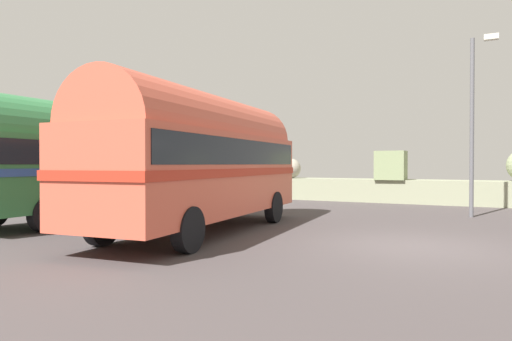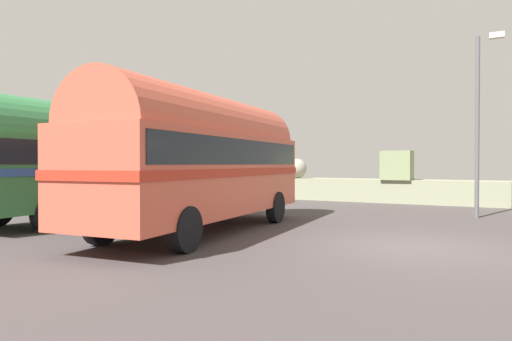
% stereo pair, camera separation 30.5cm
% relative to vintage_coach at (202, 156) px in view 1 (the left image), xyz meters
% --- Properties ---
extents(ground, '(32.00, 26.00, 0.02)m').
position_rel_vintage_coach_xyz_m(ground, '(5.32, 0.40, -2.04)').
color(ground, '#453E3E').
extents(breakwater, '(31.36, 1.97, 2.47)m').
position_rel_vintage_coach_xyz_m(breakwater, '(5.20, 12.19, -1.36)').
color(breakwater, gray).
rests_on(breakwater, ground).
extents(vintage_coach, '(3.27, 8.78, 3.70)m').
position_rel_vintage_coach_xyz_m(vintage_coach, '(0.00, 0.00, 0.00)').
color(vintage_coach, black).
rests_on(vintage_coach, ground).
extents(second_coach, '(2.73, 8.67, 3.70)m').
position_rel_vintage_coach_xyz_m(second_coach, '(-4.89, 0.64, 0.00)').
color(second_coach, black).
rests_on(second_coach, ground).
extents(lamp_post, '(0.86, 0.45, 6.12)m').
position_rel_vintage_coach_xyz_m(lamp_post, '(6.32, 7.06, 1.42)').
color(lamp_post, '#5B5B60').
rests_on(lamp_post, ground).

